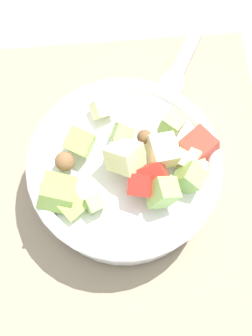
% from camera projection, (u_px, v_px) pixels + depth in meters
% --- Properties ---
extents(ground_plane, '(2.40, 2.40, 0.00)m').
position_uv_depth(ground_plane, '(124.00, 177.00, 0.65)').
color(ground_plane, silver).
extents(placemat, '(0.41, 0.37, 0.01)m').
position_uv_depth(placemat, '(124.00, 176.00, 0.65)').
color(placemat, gray).
rests_on(placemat, ground_plane).
extents(salad_bowl, '(0.23, 0.23, 0.12)m').
position_uv_depth(salad_bowl, '(126.00, 171.00, 0.60)').
color(salad_bowl, white).
rests_on(salad_bowl, placemat).
extents(serving_spoon, '(0.21, 0.13, 0.01)m').
position_uv_depth(serving_spoon, '(184.00, 58.00, 0.70)').
color(serving_spoon, '#B7B7BC').
rests_on(serving_spoon, placemat).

